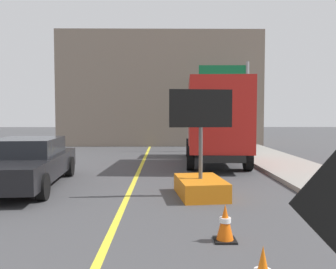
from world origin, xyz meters
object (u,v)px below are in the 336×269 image
Objects in this scene: highway_guide_sign at (233,90)px; traffic_cone_mid_lane at (225,223)px; pickup_car at (26,162)px; box_truck at (215,120)px; arrow_board_trailer at (200,177)px.

traffic_cone_mid_lane is at bearing -101.37° from highway_guide_sign.
pickup_car reaches higher than traffic_cone_mid_lane.
box_truck is 1.33× the size of highway_guide_sign.
arrow_board_trailer is 6.17m from box_truck.
box_truck is (1.22, 5.90, 1.35)m from arrow_board_trailer.
highway_guide_sign is 14.73m from traffic_cone_mid_lane.
highway_guide_sign is at bearing 50.90° from pickup_car.
traffic_cone_mid_lane is (0.08, -3.22, -0.18)m from arrow_board_trailer.
pickup_car is 1.05× the size of highway_guide_sign.
highway_guide_sign reaches higher than box_truck.
box_truck is at bearing -108.79° from highway_guide_sign.
box_truck is 10.88× the size of traffic_cone_mid_lane.
arrow_board_trailer reaches higher than pickup_car.
traffic_cone_mid_lane is (-1.14, -9.12, -1.54)m from box_truck.
traffic_cone_mid_lane is at bearing -88.64° from arrow_board_trailer.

